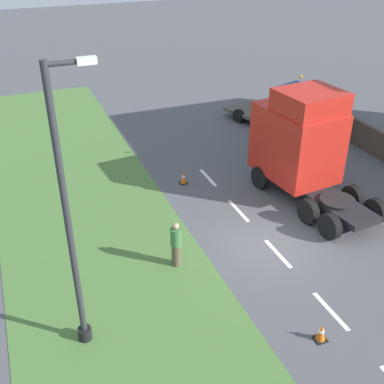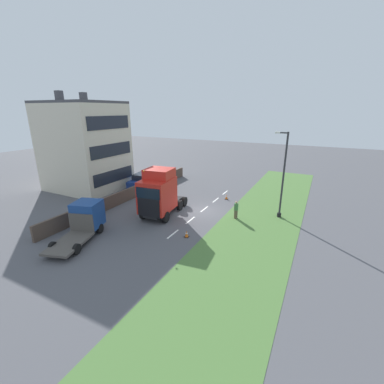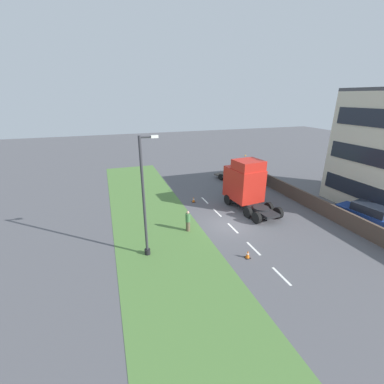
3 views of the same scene
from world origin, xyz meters
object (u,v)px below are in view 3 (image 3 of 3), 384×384
at_px(parked_car, 368,216).
at_px(traffic_cone_lead, 194,200).
at_px(pedestrian, 188,221).
at_px(lamp_post, 145,205).
at_px(lorry_cab, 245,184).
at_px(flatbed_truck, 244,173).
at_px(traffic_cone_trailing, 248,254).

relative_size(parked_car, traffic_cone_lead, 8.58).
xyz_separation_m(parked_car, traffic_cone_lead, (-12.02, 9.64, -0.68)).
bearing_deg(parked_car, pedestrian, 155.32).
bearing_deg(pedestrian, lamp_post, -148.20).
height_order(lorry_cab, flatbed_truck, lorry_cab).
bearing_deg(lamp_post, parked_car, -5.83).
xyz_separation_m(lorry_cab, pedestrian, (-6.80, -2.96, -1.50)).
relative_size(lorry_cab, flatbed_truck, 1.06).
height_order(lorry_cab, traffic_cone_lead, lorry_cab).
height_order(lamp_post, traffic_cone_trailing, lamp_post).
bearing_deg(parked_car, lorry_cab, 128.38).
bearing_deg(traffic_cone_lead, flatbed_truck, 23.84).
distance_m(lamp_post, traffic_cone_lead, 10.43).
bearing_deg(traffic_cone_trailing, parked_car, 3.75).
relative_size(lorry_cab, lamp_post, 0.79).
distance_m(lorry_cab, flatbed_truck, 6.88).
distance_m(lamp_post, pedestrian, 5.13).
bearing_deg(lamp_post, lorry_cab, 26.54).
distance_m(parked_car, traffic_cone_lead, 15.42).
bearing_deg(flatbed_truck, lamp_post, 21.15).
bearing_deg(pedestrian, traffic_cone_lead, 66.57).
height_order(flatbed_truck, traffic_cone_trailing, flatbed_truck).
relative_size(traffic_cone_lead, traffic_cone_trailing, 1.00).
relative_size(flatbed_truck, parked_car, 1.22).
bearing_deg(flatbed_truck, traffic_cone_trailing, 43.72).
bearing_deg(traffic_cone_lead, pedestrian, -113.43).
xyz_separation_m(lamp_post, pedestrian, (3.62, 2.25, -2.84)).
bearing_deg(lorry_cab, pedestrian, -162.75).
relative_size(lamp_post, traffic_cone_lead, 14.04).
relative_size(flatbed_truck, traffic_cone_lead, 10.51).
relative_size(flatbed_truck, traffic_cone_trailing, 10.51).
bearing_deg(traffic_cone_lead, traffic_cone_trailing, -88.49).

